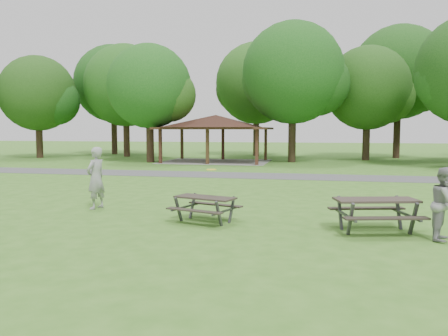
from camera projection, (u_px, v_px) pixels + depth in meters
ground at (151, 233)px, 10.91m from camera, size 160.00×160.00×0.00m
asphalt_path at (244, 175)px, 24.54m from camera, size 120.00×3.20×0.02m
pavilion at (216, 124)px, 34.86m from camera, size 8.60×7.01×3.76m
tree_row_b at (39, 96)px, 39.68m from camera, size 7.14×6.80×9.28m
tree_row_c at (127, 88)px, 41.53m from camera, size 8.19×7.80×10.67m
tree_row_d at (150, 89)px, 34.22m from camera, size 6.93×6.60×9.27m
tree_row_e at (294, 76)px, 34.25m from camera, size 8.40×8.00×11.02m
tree_row_f at (369, 91)px, 36.48m from camera, size 7.35×7.00×9.55m
tree_deep_a at (114, 86)px, 45.52m from camera, size 8.40×8.00×11.38m
tree_deep_b at (258, 86)px, 42.87m from camera, size 8.40×8.00×11.13m
tree_deep_c at (400, 75)px, 39.11m from camera, size 8.82×8.40×11.90m
picnic_table_middle at (205, 203)px, 12.13m from camera, size 2.02×1.80×0.74m
picnic_table_far at (376, 207)px, 10.93m from camera, size 2.34×2.05×0.87m
frisbee_in_flight at (211, 170)px, 12.44m from camera, size 0.37×0.37×0.02m
frisbee_thrower at (96, 178)px, 14.13m from camera, size 0.64×0.83×2.02m
frisbee_catcher at (446, 204)px, 10.08m from camera, size 0.90×1.00×1.71m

